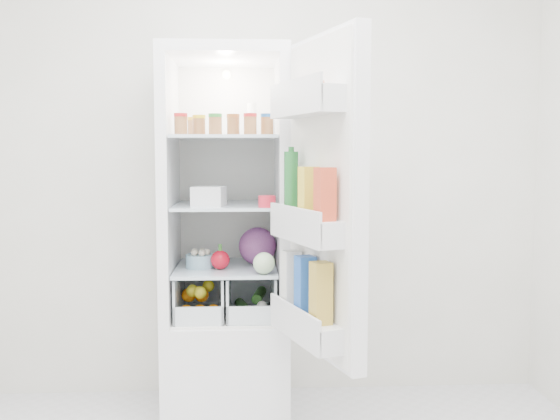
{
  "coord_description": "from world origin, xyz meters",
  "views": [
    {
      "loc": [
        -0.1,
        -1.87,
        1.29
      ],
      "look_at": [
        0.05,
        0.95,
        1.05
      ],
      "focal_mm": 40.0,
      "sensor_mm": 36.0,
      "label": 1
    }
  ],
  "objects": [
    {
      "name": "shelf_top",
      "position": [
        -0.2,
        1.19,
        1.38
      ],
      "size": [
        0.49,
        0.53,
        0.02
      ],
      "primitive_type": "cube",
      "color": "silver",
      "rests_on": "refrigerator"
    },
    {
      "name": "veg_pile",
      "position": [
        -0.07,
        1.18,
        0.56
      ],
      "size": [
        0.16,
        0.3,
        0.1
      ],
      "color": "#1B4517",
      "rests_on": "refrigerator"
    },
    {
      "name": "mushroom_bowl",
      "position": [
        -0.33,
        1.15,
        0.78
      ],
      "size": [
        0.17,
        0.17,
        0.07
      ],
      "primitive_type": "cylinder",
      "rotation": [
        0.0,
        0.0,
        -0.27
      ],
      "color": "#7FA9BE",
      "rests_on": "shelf_low"
    },
    {
      "name": "crisper_left",
      "position": [
        -0.32,
        1.19,
        0.61
      ],
      "size": [
        0.23,
        0.46,
        0.22
      ],
      "primitive_type": null,
      "color": "silver",
      "rests_on": "refrigerator"
    },
    {
      "name": "red_cabbage",
      "position": [
        -0.05,
        1.23,
        0.84
      ],
      "size": [
        0.19,
        0.19,
        0.19
      ],
      "primitive_type": "sphere",
      "color": "#632259",
      "rests_on": "shelf_low"
    },
    {
      "name": "citrus_pile",
      "position": [
        -0.33,
        1.12,
        0.59
      ],
      "size": [
        0.2,
        0.24,
        0.16
      ],
      "color": "orange",
      "rests_on": "refrigerator"
    },
    {
      "name": "condiment_jars",
      "position": [
        -0.22,
        1.1,
        1.43
      ],
      "size": [
        0.46,
        0.32,
        0.08
      ],
      "color": "#B21919",
      "rests_on": "shelf_top"
    },
    {
      "name": "room_walls",
      "position": [
        0.0,
        0.0,
        1.59
      ],
      "size": [
        3.02,
        3.02,
        2.61
      ],
      "color": "beige",
      "rests_on": "ground"
    },
    {
      "name": "tub_cream",
      "position": [
        -0.27,
        1.14,
        1.09
      ],
      "size": [
        0.13,
        0.13,
        0.06
      ],
      "primitive_type": "cube",
      "rotation": [
        0.0,
        0.0,
        -0.17
      ],
      "color": "beige",
      "rests_on": "shelf_mid"
    },
    {
      "name": "fridge_door",
      "position": [
        0.19,
        0.63,
        1.09
      ],
      "size": [
        0.33,
        0.59,
        1.3
      ],
      "rotation": [
        0.0,
        0.0,
        1.89
      ],
      "color": "white",
      "rests_on": "refrigerator"
    },
    {
      "name": "refrigerator",
      "position": [
        -0.2,
        1.25,
        0.67
      ],
      "size": [
        0.6,
        0.6,
        1.8
      ],
      "color": "white",
      "rests_on": "ground"
    },
    {
      "name": "tin_red",
      "position": [
        -0.01,
        0.98,
        1.08
      ],
      "size": [
        0.09,
        0.09,
        0.05
      ],
      "primitive_type": "cylinder",
      "rotation": [
        0.0,
        0.0,
        -0.16
      ],
      "color": "red",
      "rests_on": "shelf_mid"
    },
    {
      "name": "shelf_mid",
      "position": [
        -0.2,
        1.19,
        1.05
      ],
      "size": [
        0.49,
        0.53,
        0.02
      ],
      "primitive_type": "cube",
      "color": "silver",
      "rests_on": "refrigerator"
    },
    {
      "name": "bell_pepper",
      "position": [
        -0.23,
        1.11,
        0.79
      ],
      "size": [
        0.09,
        0.09,
        0.09
      ],
      "primitive_type": "sphere",
      "color": "red",
      "rests_on": "shelf_low"
    },
    {
      "name": "shelf_low",
      "position": [
        -0.2,
        1.19,
        0.74
      ],
      "size": [
        0.49,
        0.53,
        0.01
      ],
      "primitive_type": "cube",
      "color": "silver",
      "rests_on": "refrigerator"
    },
    {
      "name": "salad_bag",
      "position": [
        -0.02,
        0.97,
        0.8
      ],
      "size": [
        0.1,
        0.1,
        0.1
      ],
      "primitive_type": "sphere",
      "color": "#B6D5A0",
      "rests_on": "shelf_low"
    },
    {
      "name": "crisper_right",
      "position": [
        -0.08,
        1.19,
        0.61
      ],
      "size": [
        0.23,
        0.46,
        0.22
      ],
      "primitive_type": null,
      "color": "silver",
      "rests_on": "refrigerator"
    },
    {
      "name": "tub_white",
      "position": [
        -0.27,
        1.07,
        1.1
      ],
      "size": [
        0.17,
        0.17,
        0.09
      ],
      "primitive_type": "cube",
      "rotation": [
        0.0,
        0.0,
        -0.18
      ],
      "color": "silver",
      "rests_on": "shelf_mid"
    },
    {
      "name": "squeeze_bottle",
      "position": [
        -0.07,
        1.35,
        1.47
      ],
      "size": [
        0.05,
        0.05,
        0.17
      ],
      "primitive_type": "cylinder",
      "rotation": [
        0.0,
        0.0,
        -0.04
      ],
      "color": "white",
      "rests_on": "shelf_top"
    }
  ]
}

